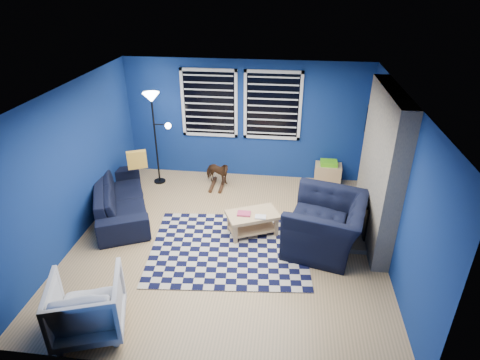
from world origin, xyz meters
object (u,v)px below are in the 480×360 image
at_px(tv, 371,127).
at_px(coffee_table, 252,219).
at_px(armchair_bent, 87,305).
at_px(floor_lamp, 154,110).
at_px(rocking_horse, 217,173).
at_px(armchair_big, 325,224).
at_px(cabinet, 328,174).
at_px(sofa, 120,198).

relative_size(tv, coffee_table, 1.03).
xyz_separation_m(armchair_bent, floor_lamp, (-0.33, 3.96, 1.20)).
height_order(tv, rocking_horse, tv).
distance_m(armchair_big, coffee_table, 1.21).
bearing_deg(rocking_horse, coffee_table, -129.75).
height_order(coffee_table, cabinet, cabinet).
bearing_deg(armchair_bent, cabinet, -145.19).
xyz_separation_m(rocking_horse, coffee_table, (0.89, -1.62, -0.03)).
xyz_separation_m(armchair_bent, rocking_horse, (0.91, 3.92, -0.07)).
bearing_deg(sofa, rocking_horse, -76.52).
height_order(tv, cabinet, tv).
height_order(tv, floor_lamp, floor_lamp).
xyz_separation_m(coffee_table, cabinet, (1.39, 1.99, -0.05)).
bearing_deg(floor_lamp, sofa, -104.95).
bearing_deg(coffee_table, armchair_big, -10.18).
height_order(tv, coffee_table, tv).
distance_m(armchair_bent, coffee_table, 2.92).
bearing_deg(tv, sofa, -163.24).
xyz_separation_m(tv, coffee_table, (-2.07, -1.74, -1.11)).
relative_size(cabinet, floor_lamp, 0.29).
relative_size(armchair_bent, rocking_horse, 1.44).
bearing_deg(rocking_horse, floor_lamp, 109.27).
xyz_separation_m(coffee_table, floor_lamp, (-2.13, 1.66, 1.29)).
xyz_separation_m(tv, sofa, (-4.55, -1.37, -1.08)).
height_order(tv, armchair_big, tv).
height_order(armchair_big, floor_lamp, floor_lamp).
xyz_separation_m(sofa, coffee_table, (2.48, -0.38, -0.02)).
height_order(armchair_big, rocking_horse, armchair_big).
relative_size(armchair_big, armchair_bent, 1.55).
relative_size(armchair_big, floor_lamp, 0.68).
xyz_separation_m(rocking_horse, floor_lamp, (-1.24, 0.05, 1.26)).
height_order(sofa, floor_lamp, floor_lamp).
bearing_deg(coffee_table, rocking_horse, 118.88).
height_order(sofa, armchair_bent, armchair_bent).
xyz_separation_m(rocking_horse, cabinet, (2.28, 0.38, -0.08)).
bearing_deg(rocking_horse, armchair_big, -109.97).
xyz_separation_m(tv, rocking_horse, (-2.96, -0.13, -1.08)).
bearing_deg(coffee_table, armchair_bent, -128.01).
bearing_deg(rocking_horse, tv, -66.15).
bearing_deg(floor_lamp, armchair_big, -29.44).
bearing_deg(tv, cabinet, 159.86).
distance_m(rocking_horse, floor_lamp, 1.77).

